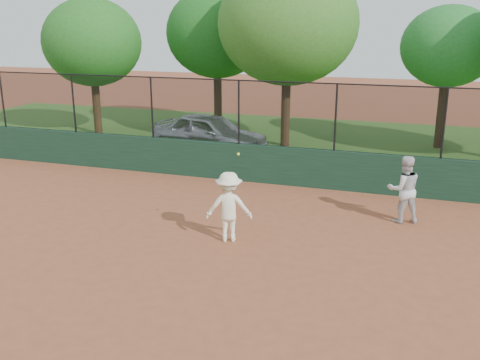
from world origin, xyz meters
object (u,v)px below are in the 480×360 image
(parked_car, at_px, (210,133))
(player_second, at_px, (404,189))
(tree_3, at_px, (448,47))
(player_main, at_px, (229,207))
(tree_0, at_px, (92,43))
(tree_2, at_px, (288,24))
(tree_1, at_px, (217,33))

(parked_car, relative_size, player_second, 2.62)
(player_second, height_order, tree_3, tree_3)
(player_second, height_order, player_main, player_main)
(tree_0, relative_size, tree_3, 1.07)
(player_second, xyz_separation_m, tree_0, (-13.42, 7.10, 3.15))
(player_second, bearing_deg, parked_car, -56.59)
(tree_0, bearing_deg, tree_3, 8.00)
(tree_2, distance_m, tree_3, 6.25)
(parked_car, bearing_deg, tree_0, 85.26)
(tree_0, bearing_deg, player_second, -27.89)
(parked_car, distance_m, tree_1, 5.64)
(parked_car, xyz_separation_m, player_second, (7.32, -5.33, 0.09))
(parked_car, distance_m, tree_0, 7.14)
(player_second, bearing_deg, player_main, 13.51)
(player_second, height_order, tree_2, tree_2)
(player_second, xyz_separation_m, player_main, (-3.76, -2.54, -0.04))
(parked_car, bearing_deg, tree_1, 27.92)
(tree_2, bearing_deg, tree_1, 151.35)
(tree_0, relative_size, tree_2, 0.82)
(player_main, xyz_separation_m, tree_1, (-4.78, 12.01, 3.57))
(tree_1, distance_m, tree_3, 9.64)
(player_second, distance_m, tree_1, 13.24)
(player_main, bearing_deg, player_second, 34.00)
(player_second, xyz_separation_m, tree_1, (-8.54, 9.48, 3.53))
(tree_3, bearing_deg, player_main, -112.53)
(player_main, relative_size, tree_1, 0.34)
(player_main, height_order, tree_3, tree_3)
(player_main, distance_m, tree_0, 14.02)
(player_second, bearing_deg, tree_1, -68.45)
(player_main, distance_m, tree_1, 13.41)
(player_second, distance_m, tree_3, 9.71)
(tree_2, bearing_deg, tree_3, 15.65)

